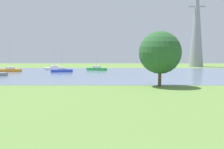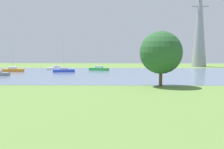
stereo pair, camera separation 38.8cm
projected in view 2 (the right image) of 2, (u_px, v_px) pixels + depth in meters
name	position (u px, v px, depth m)	size (l,w,h in m)	color
ground_plane	(97.00, 94.00, 29.87)	(160.00, 160.00, 0.00)	olive
water_surface	(107.00, 74.00, 57.77)	(140.00, 40.00, 0.02)	slate
sailboat_white	(57.00, 68.00, 69.89)	(4.84, 1.64, 5.82)	white
sailboat_blue	(64.00, 70.00, 62.39)	(5.00, 2.42, 6.84)	blue
sailboat_green	(99.00, 68.00, 68.33)	(5.02, 3.04, 6.22)	green
sailboat_orange	(13.00, 70.00, 63.93)	(4.81, 1.54, 7.38)	orange
tree_east_near	(161.00, 53.00, 36.55)	(5.62, 5.62, 7.27)	brown
electricity_pylon	(200.00, 23.00, 84.10)	(6.40, 4.40, 26.48)	gray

